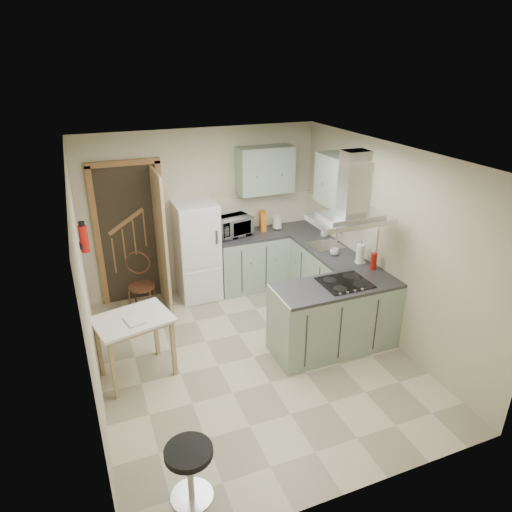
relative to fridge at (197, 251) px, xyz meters
name	(u,v)px	position (x,y,z in m)	size (l,w,h in m)	color
floor	(253,357)	(0.20, -1.80, -0.75)	(4.20, 4.20, 0.00)	beige
ceiling	(253,155)	(0.20, -1.80, 1.75)	(4.20, 4.20, 0.00)	silver
back_wall	(203,212)	(0.20, 0.30, 0.50)	(3.60, 3.60, 0.00)	#BEB493
left_wall	(86,294)	(-1.60, -1.80, 0.50)	(4.20, 4.20, 0.00)	#BEB493
right_wall	(385,243)	(2.00, -1.80, 0.50)	(4.20, 4.20, 0.00)	#BEB493
doorway	(131,234)	(-0.90, 0.27, 0.30)	(1.10, 0.12, 2.10)	brown
fridge	(197,251)	(0.00, 0.00, 0.00)	(0.60, 0.60, 1.50)	white
counter_back	(251,260)	(0.86, 0.00, -0.30)	(1.08, 0.60, 0.90)	#9EB2A0
counter_right	(318,269)	(1.70, -0.68, -0.30)	(0.60, 1.95, 0.90)	#9EB2A0
splashback	(261,211)	(1.16, 0.29, 0.40)	(1.68, 0.02, 0.50)	beige
wall_cabinet_back	(265,170)	(1.15, 0.12, 1.10)	(0.85, 0.35, 0.70)	#9EB2A0
wall_cabinet_right	(341,183)	(1.82, -0.95, 1.10)	(0.35, 0.90, 0.70)	#9EB2A0
peninsula	(335,317)	(1.22, -1.98, -0.30)	(1.55, 0.65, 0.90)	#9EB2A0
hob	(345,283)	(1.32, -1.98, 0.16)	(0.58, 0.50, 0.01)	black
extractor_hood	(350,219)	(1.32, -1.98, 0.97)	(0.90, 0.55, 0.10)	silver
sink	(325,245)	(1.70, -0.85, 0.16)	(0.45, 0.40, 0.01)	silver
fire_extinguisher	(84,239)	(-1.54, -0.90, 0.75)	(0.10, 0.10, 0.32)	#B2140F
drop_leaf_table	(136,347)	(-1.17, -1.62, -0.37)	(0.82, 0.61, 0.77)	tan
bentwood_chair	(142,287)	(-0.89, -0.20, -0.34)	(0.37, 0.37, 0.82)	#4C2119
stool	(190,473)	(-1.00, -3.44, -0.48)	(0.40, 0.40, 0.54)	black
microwave	(233,226)	(0.59, 0.04, 0.30)	(0.54, 0.36, 0.30)	black
kettle	(277,222)	(1.34, 0.05, 0.26)	(0.15, 0.15, 0.22)	silver
cereal_box	(263,221)	(1.10, 0.09, 0.30)	(0.08, 0.20, 0.30)	orange
soap_bottle	(324,231)	(1.88, -0.50, 0.23)	(0.08, 0.08, 0.17)	#B2AFBC
paper_towel	(360,253)	(1.83, -1.54, 0.29)	(0.11, 0.11, 0.27)	white
cup	(334,252)	(1.64, -1.19, 0.20)	(0.12, 0.12, 0.10)	white
red_bottle	(374,261)	(1.88, -1.76, 0.26)	(0.08, 0.08, 0.22)	#AD160E
book	(126,319)	(-1.25, -1.72, 0.07)	(0.18, 0.24, 0.11)	#A23D36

